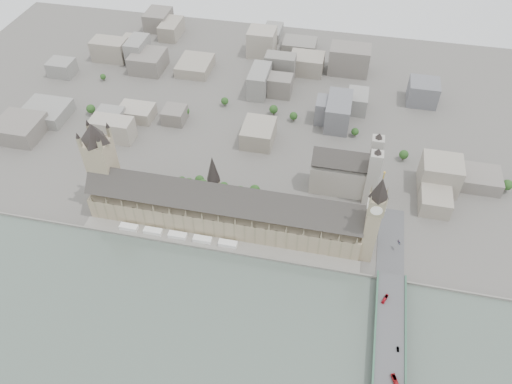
% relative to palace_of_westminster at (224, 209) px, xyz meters
% --- Properties ---
extents(ground, '(900.00, 900.00, 0.00)m').
position_rel_palace_of_westminster_xyz_m(ground, '(0.00, -19.70, -22.71)').
color(ground, '#595651').
rests_on(ground, ground).
extents(embankment_wall, '(600.00, 1.50, 3.00)m').
position_rel_palace_of_westminster_xyz_m(embankment_wall, '(0.00, -34.70, -21.21)').
color(embankment_wall, slate).
rests_on(embankment_wall, ground).
extents(river_terrace, '(270.00, 15.00, 2.00)m').
position_rel_palace_of_westminster_xyz_m(river_terrace, '(0.00, -27.20, -21.71)').
color(river_terrace, slate).
rests_on(river_terrace, ground).
extents(terrace_tents, '(118.00, 7.00, 4.00)m').
position_rel_palace_of_westminster_xyz_m(terrace_tents, '(-40.00, -26.70, -18.71)').
color(terrace_tents, white).
rests_on(terrace_tents, river_terrace).
extents(palace_of_westminster, '(265.00, 40.73, 55.44)m').
position_rel_palace_of_westminster_xyz_m(palace_of_westminster, '(0.00, 0.00, 0.00)').
color(palace_of_westminster, tan).
rests_on(palace_of_westminster, ground).
extents(elizabeth_tower, '(17.00, 17.00, 107.50)m').
position_rel_palace_of_westminster_xyz_m(elizabeth_tower, '(138.00, -11.70, 35.38)').
color(elizabeth_tower, tan).
rests_on(elizabeth_tower, ground).
extents(victoria_tower, '(30.00, 30.00, 100.00)m').
position_rel_palace_of_westminster_xyz_m(victoria_tower, '(-122.00, 6.30, 32.50)').
color(victoria_tower, tan).
rests_on(victoria_tower, ground).
extents(central_tower, '(13.00, 13.00, 48.00)m').
position_rel_palace_of_westminster_xyz_m(central_tower, '(-10.00, 6.30, 35.21)').
color(central_tower, gray).
rests_on(central_tower, ground).
extents(westminster_bridge, '(25.00, 325.00, 10.25)m').
position_rel_palace_of_westminster_xyz_m(westminster_bridge, '(162.00, -107.20, -17.58)').
color(westminster_bridge, '#474749').
rests_on(westminster_bridge, ground).
extents(westminster_abbey, '(68.00, 36.00, 64.00)m').
position_rel_palace_of_westminster_xyz_m(westminster_abbey, '(110.92, 75.30, 2.38)').
color(westminster_abbey, '#A9A198').
rests_on(westminster_abbey, ground).
extents(city_skyline_inland, '(720.00, 360.00, 38.00)m').
position_rel_palace_of_westminster_xyz_m(city_skyline_inland, '(0.00, 225.30, -3.71)').
color(city_skyline_inland, gray).
rests_on(city_skyline_inland, ground).
extents(park_trees, '(110.00, 30.00, 15.00)m').
position_rel_palace_of_westminster_xyz_m(park_trees, '(-10.00, 40.30, -15.21)').
color(park_trees, '#1C4418').
rests_on(park_trees, ground).
extents(red_bus_north, '(5.96, 10.02, 2.76)m').
position_rel_palace_of_westminster_xyz_m(red_bus_north, '(156.64, -63.16, -11.08)').
color(red_bus_north, red).
rests_on(red_bus_north, westminster_bridge).
extents(red_bus_south, '(7.10, 12.16, 3.34)m').
position_rel_palace_of_westminster_xyz_m(red_bus_south, '(166.25, -134.46, -10.79)').
color(red_bus_south, red).
rests_on(red_bus_south, westminster_bridge).
extents(car_silver, '(1.86, 4.51, 1.45)m').
position_rel_palace_of_westminster_xyz_m(car_silver, '(167.99, -107.29, -11.73)').
color(car_silver, gray).
rests_on(car_silver, westminster_bridge).
extents(car_approach, '(3.63, 5.33, 1.43)m').
position_rel_palace_of_westminster_xyz_m(car_approach, '(167.87, 2.83, -11.74)').
color(car_approach, gray).
rests_on(car_approach, westminster_bridge).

